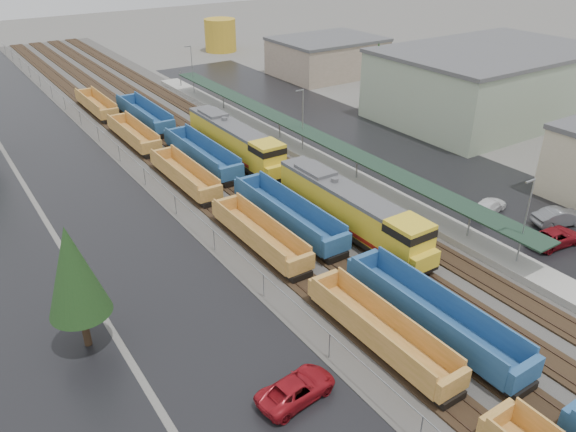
# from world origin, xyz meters

# --- Properties ---
(ballast_strip) EXTENTS (20.00, 160.00, 0.08)m
(ballast_strip) POSITION_xyz_m (0.00, 60.00, 0.04)
(ballast_strip) COLOR #302D2B
(ballast_strip) RESTS_ON ground
(trackbed) EXTENTS (14.60, 160.00, 0.22)m
(trackbed) POSITION_xyz_m (-0.00, 60.00, 0.16)
(trackbed) COLOR black
(trackbed) RESTS_ON ground
(west_parking_lot) EXTENTS (10.00, 160.00, 0.02)m
(west_parking_lot) POSITION_xyz_m (-15.00, 60.00, 0.01)
(west_parking_lot) COLOR black
(west_parking_lot) RESTS_ON ground
(east_commuter_lot) EXTENTS (16.00, 100.00, 0.02)m
(east_commuter_lot) POSITION_xyz_m (19.00, 50.00, 0.01)
(east_commuter_lot) COLOR black
(east_commuter_lot) RESTS_ON ground
(station_platform) EXTENTS (3.00, 80.00, 8.00)m
(station_platform) POSITION_xyz_m (9.50, 50.01, 0.73)
(station_platform) COLOR #9E9B93
(station_platform) RESTS_ON ground
(chainlink_fence) EXTENTS (0.08, 160.04, 2.02)m
(chainlink_fence) POSITION_xyz_m (-9.50, 58.44, 1.61)
(chainlink_fence) COLOR gray
(chainlink_fence) RESTS_ON ground
(industrial_buildings) EXTENTS (32.52, 75.30, 9.50)m
(industrial_buildings) POSITION_xyz_m (37.76, 45.85, 4.25)
(industrial_buildings) COLOR #C0B593
(industrial_buildings) RESTS_ON ground
(tree_west_near) EXTENTS (3.96, 3.96, 9.00)m
(tree_west_near) POSITION_xyz_m (-22.00, 30.00, 5.82)
(tree_west_near) COLOR #332316
(tree_west_near) RESTS_ON ground
(tree_east) EXTENTS (4.40, 4.40, 10.00)m
(tree_east) POSITION_xyz_m (28.00, 58.00, 6.47)
(tree_east) COLOR #332316
(tree_east) RESTS_ON ground
(locomotive_lead) EXTENTS (2.96, 19.48, 4.41)m
(locomotive_lead) POSITION_xyz_m (2.00, 31.73, 2.36)
(locomotive_lead) COLOR black
(locomotive_lead) RESTS_ON ground
(locomotive_trail) EXTENTS (2.96, 19.48, 4.41)m
(locomotive_trail) POSITION_xyz_m (2.00, 52.73, 2.36)
(locomotive_trail) COLOR black
(locomotive_trail) RESTS_ON ground
(well_string_yellow) EXTENTS (2.56, 104.49, 2.27)m
(well_string_yellow) POSITION_xyz_m (-6.00, 34.39, 1.14)
(well_string_yellow) COLOR #A6772E
(well_string_yellow) RESTS_ON ground
(well_string_blue) EXTENTS (2.85, 103.71, 2.53)m
(well_string_blue) POSITION_xyz_m (-2.00, 27.20, 1.24)
(well_string_blue) COLOR navy
(well_string_blue) RESTS_ON ground
(storage_tank) EXTENTS (6.64, 6.64, 6.64)m
(storage_tank) POSITION_xyz_m (29.58, 109.02, 3.32)
(storage_tank) COLOR gold
(storage_tank) RESTS_ON ground
(parked_car_west_c) EXTENTS (2.88, 5.28, 1.40)m
(parked_car_west_c) POSITION_xyz_m (-13.16, 18.39, 0.70)
(parked_car_west_c) COLOR maroon
(parked_car_west_c) RESTS_ON ground
(parked_car_east_b) EXTENTS (3.00, 5.47, 1.45)m
(parked_car_east_b) POSITION_xyz_m (15.60, 20.54, 0.73)
(parked_car_east_b) COLOR maroon
(parked_car_east_b) RESTS_ON ground
(parked_car_east_c) EXTENTS (2.88, 5.03, 1.37)m
(parked_car_east_c) POSITION_xyz_m (15.70, 27.65, 0.69)
(parked_car_east_c) COLOR white
(parked_car_east_c) RESTS_ON ground
(parked_car_east_e) EXTENTS (3.24, 5.26, 1.64)m
(parked_car_east_e) POSITION_xyz_m (19.05, 22.43, 0.82)
(parked_car_east_e) COLOR slate
(parked_car_east_e) RESTS_ON ground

